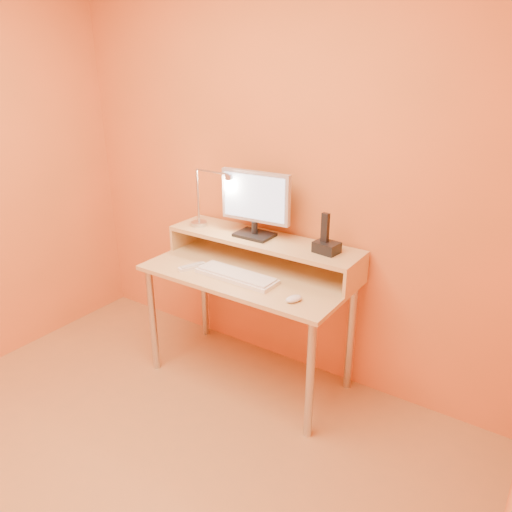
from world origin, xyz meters
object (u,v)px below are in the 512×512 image
Objects in this scene: monitor_panel at (256,197)px; lamp_base at (199,224)px; phone_dock at (327,247)px; remote_control at (192,267)px; mouse at (294,299)px; keyboard at (237,276)px.

lamp_base is at bearing -178.51° from monitor_panel.
lamp_base is 0.77× the size of phone_dock.
phone_dock reaches higher than remote_control.
remote_control is at bearing -160.22° from mouse.
lamp_base is 0.53m from keyboard.
phone_dock is 0.79m from remote_control.
remote_control is (-0.29, -0.04, -0.00)m from keyboard.
keyboard is at bearing 30.89° from remote_control.
monitor_panel reaches higher than remote_control.
keyboard is 2.92× the size of remote_control.
monitor_panel reaches higher than phone_dock.
monitor_panel is 0.47m from keyboard.
monitor_panel is 0.46m from lamp_base.
mouse is at bearing -40.55° from monitor_panel.
phone_dock reaches higher than keyboard.
remote_control is (-0.24, -0.30, -0.39)m from monitor_panel.
monitor_panel is 4.32× the size of lamp_base.
monitor_panel is 0.68m from mouse.
mouse is 0.70m from remote_control.
mouse is at bearing 21.10° from remote_control.
lamp_base is (-0.40, -0.04, -0.23)m from monitor_panel.
lamp_base is 1.05× the size of mouse.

